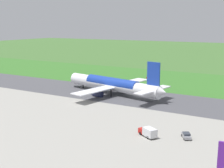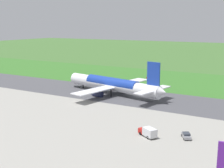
{
  "view_description": "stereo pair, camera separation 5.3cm",
  "coord_description": "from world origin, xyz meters",
  "px_view_note": "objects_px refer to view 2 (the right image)",
  "views": [
    {
      "loc": [
        -50.03,
        109.84,
        29.96
      ],
      "look_at": [
        12.44,
        0.0,
        4.5
      ],
      "focal_mm": 47.84,
      "sensor_mm": 36.0,
      "label": 1
    },
    {
      "loc": [
        -50.08,
        109.81,
        29.96
      ],
      "look_at": [
        12.44,
        0.0,
        4.5
      ],
      "focal_mm": 47.84,
      "sensor_mm": 36.0,
      "label": 2
    }
  ],
  "objects_px": {
    "service_truck_baggage": "(148,132)",
    "service_car_followme": "(186,135)",
    "airliner_main": "(113,84)",
    "traffic_cone_orange": "(138,80)",
    "no_stopping_sign": "(147,79)"
  },
  "relations": [
    {
      "from": "service_truck_baggage",
      "to": "traffic_cone_orange",
      "type": "bearing_deg",
      "value": -63.24
    },
    {
      "from": "service_truck_baggage",
      "to": "traffic_cone_orange",
      "type": "xyz_separation_m",
      "value": [
        36.91,
        -73.2,
        -1.13
      ]
    },
    {
      "from": "traffic_cone_orange",
      "to": "service_truck_baggage",
      "type": "bearing_deg",
      "value": 116.76
    },
    {
      "from": "service_truck_baggage",
      "to": "no_stopping_sign",
      "type": "bearing_deg",
      "value": -66.56
    },
    {
      "from": "airliner_main",
      "to": "service_truck_baggage",
      "type": "height_order",
      "value": "airliner_main"
    },
    {
      "from": "service_truck_baggage",
      "to": "service_car_followme",
      "type": "relative_size",
      "value": 1.35
    },
    {
      "from": "airliner_main",
      "to": "traffic_cone_orange",
      "type": "relative_size",
      "value": 97.8
    },
    {
      "from": "service_truck_baggage",
      "to": "service_car_followme",
      "type": "height_order",
      "value": "service_truck_baggage"
    },
    {
      "from": "airliner_main",
      "to": "traffic_cone_orange",
      "type": "xyz_separation_m",
      "value": [
        4.0,
        -34.51,
        -4.08
      ]
    },
    {
      "from": "service_car_followme",
      "to": "no_stopping_sign",
      "type": "relative_size",
      "value": 1.9
    },
    {
      "from": "airliner_main",
      "to": "no_stopping_sign",
      "type": "distance_m",
      "value": 34.27
    },
    {
      "from": "traffic_cone_orange",
      "to": "airliner_main",
      "type": "bearing_deg",
      "value": 96.62
    },
    {
      "from": "no_stopping_sign",
      "to": "traffic_cone_orange",
      "type": "xyz_separation_m",
      "value": [
        5.34,
        -0.39,
        -1.15
      ]
    },
    {
      "from": "airliner_main",
      "to": "service_car_followme",
      "type": "bearing_deg",
      "value": 140.57
    },
    {
      "from": "service_truck_baggage",
      "to": "service_car_followme",
      "type": "distance_m",
      "value": 10.12
    }
  ]
}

